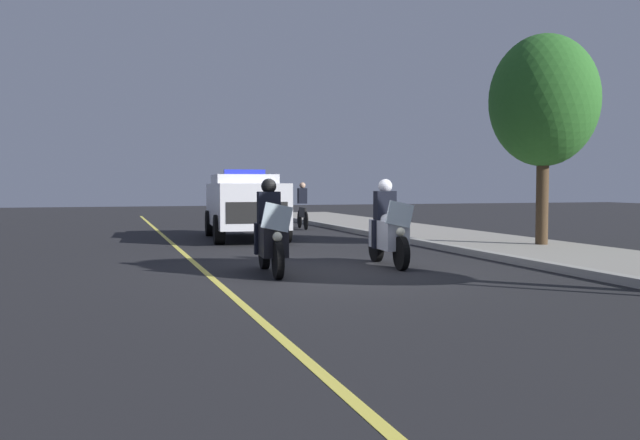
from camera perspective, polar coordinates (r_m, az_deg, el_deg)
ground_plane at (r=12.76m, az=1.41°, el=-4.27°), size 80.00×80.00×0.00m
curb_strip at (r=14.46m, az=16.03°, el=-3.23°), size 48.00×0.24×0.15m
sidewalk_strip at (r=15.59m, az=21.87°, el=-2.98°), size 48.00×3.60×0.10m
lane_stripe_center at (r=12.21m, az=-9.19°, el=-4.62°), size 48.00×0.12×0.01m
police_motorcycle_lead_left at (r=12.37m, az=-4.14°, el=-1.25°), size 2.14×0.61×1.72m
police_motorcycle_lead_right at (r=13.60m, az=5.69°, el=-0.88°), size 2.14×0.61×1.72m
police_suv at (r=20.20m, az=-6.27°, el=1.41°), size 5.02×2.35×2.05m
cyclist_background at (r=24.80m, az=-1.47°, el=1.20°), size 1.76×0.34×1.69m
tree_mid_block at (r=18.24m, az=18.15°, el=9.38°), size 2.71×2.71×5.26m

